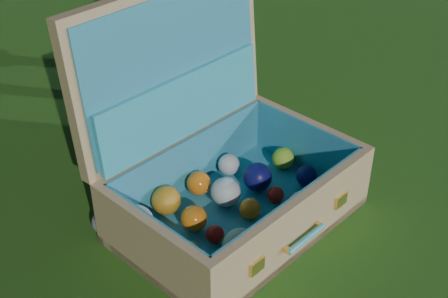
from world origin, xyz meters
TOP-DOWN VIEW (x-y plane):
  - ground at (0.00, 0.00)m, footprint 60.00×60.00m
  - stray_ball at (-0.41, 0.06)m, footprint 0.07×0.07m
  - suitcase at (-0.08, 0.01)m, footprint 0.82×0.74m

SIDE VIEW (x-z plane):
  - ground at x=0.00m, z-range 0.00..0.00m
  - stray_ball at x=-0.41m, z-range 0.00..0.07m
  - suitcase at x=-0.08m, z-range -0.14..0.51m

